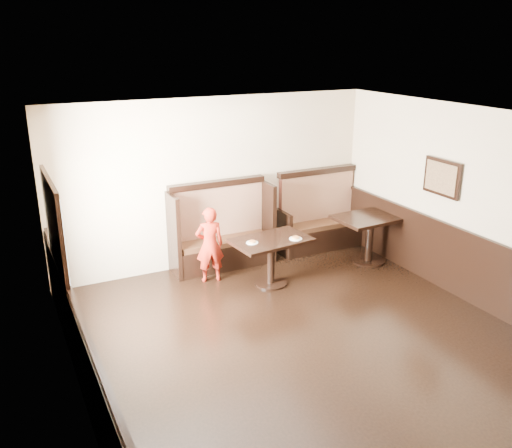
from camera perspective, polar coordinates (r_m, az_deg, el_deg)
ground at (r=6.72m, az=7.77°, el=-14.28°), size 7.00×7.00×0.00m
room_shell at (r=6.45m, az=4.39°, el=-8.81°), size 7.00×7.00×7.00m
booth_main at (r=9.10m, az=-3.69°, el=-1.25°), size 1.75×0.72×1.45m
booth_neighbor at (r=9.98m, az=6.69°, el=0.24°), size 1.65×0.72×1.45m
table_main at (r=8.35m, az=1.59°, el=-2.72°), size 1.26×0.86×0.76m
table_neighbor at (r=9.38m, az=11.93°, el=-0.38°), size 1.23×0.84×0.83m
child at (r=8.49m, az=-4.90°, el=-2.19°), size 0.49×0.37×1.22m
pizza_plate_left at (r=8.12m, az=-0.40°, el=-1.93°), size 0.18×0.18×0.03m
pizza_plate_right at (r=8.30m, az=4.20°, el=-1.50°), size 0.20×0.20×0.04m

